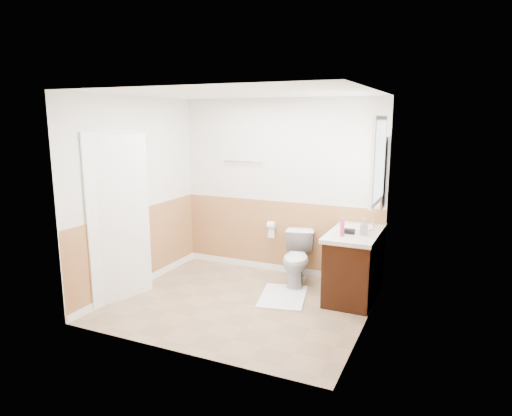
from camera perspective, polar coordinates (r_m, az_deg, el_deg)
The scene contains 32 objects.
floor at distance 5.63m, azimuth -2.02°, elevation -11.93°, with size 3.00×3.00×0.00m, color #8C7051.
ceiling at distance 5.18m, azimuth -2.21°, elevation 14.38°, with size 3.00×3.00×0.00m, color white.
wall_back at distance 6.44m, azimuth 3.03°, elevation 2.63°, with size 3.00×3.00×0.00m, color silver.
wall_front at distance 4.17m, azimuth -10.07°, elevation -2.38°, with size 3.00×3.00×0.00m, color silver.
wall_left at distance 6.07m, azimuth -14.91°, elevation 1.72°, with size 3.00×3.00×0.00m, color silver.
wall_right at distance 4.80m, azimuth 14.15°, elevation -0.72°, with size 3.00×3.00×0.00m, color silver.
wainscot_back at distance 6.58m, azimuth 2.92°, elevation -3.85°, with size 3.00×3.00×0.00m, color #A16C40.
wainscot_front at distance 4.41m, azimuth -9.63°, elevation -11.84°, with size 3.00×3.00×0.00m, color #A16C40.
wainscot_left at distance 6.23m, azimuth -14.47°, elevation -5.10°, with size 2.60×2.60×0.00m, color #A16C40.
wainscot_right at distance 5.01m, azimuth 13.59°, elevation -9.12°, with size 2.60×2.60×0.00m, color #A16C40.
toilet at distance 6.15m, azimuth 5.23°, elevation -6.41°, with size 0.40×0.69×0.71m, color silver.
bath_mat at distance 5.80m, azimuth 3.43°, elevation -11.13°, with size 0.55×0.80×0.02m, color silver.
vanity_cabinet at distance 5.83m, azimuth 12.36°, elevation -7.17°, with size 0.55×1.10×0.80m, color black.
vanity_knob_left at distance 5.76m, azimuth 9.28°, elevation -5.72°, with size 0.03×0.03×0.03m, color silver.
vanity_knob_right at distance 5.94m, azimuth 9.79°, elevation -5.19°, with size 0.03×0.03×0.03m, color silver.
countertop at distance 5.71m, azimuth 12.44°, elevation -3.11°, with size 0.60×1.15×0.05m, color beige.
sink_basin at distance 5.85m, azimuth 12.86°, elevation -2.44°, with size 0.36×0.36×0.02m, color white.
faucet at distance 5.80m, azimuth 14.63°, elevation -2.03°, with size 0.02×0.02×0.14m, color silver.
lotion_bottle at distance 5.40m, azimuth 10.87°, elevation -2.41°, with size 0.05×0.05×0.22m, color #C0316A.
soap_dispenser at distance 5.52m, azimuth 13.51°, elevation -2.30°, with size 0.09×0.09×0.20m, color gray.
hair_dryer_body at distance 5.55m, azimuth 11.70°, elevation -2.88°, with size 0.07×0.07×0.14m, color black.
hair_dryer_handle at distance 5.62m, azimuth 11.54°, elevation -2.99°, with size 0.03×0.03×0.07m, color black.
mirror_panel at distance 5.83m, azimuth 16.00°, elevation 4.26°, with size 0.02×0.35×0.90m, color silver.
window_frame at distance 5.31m, azimuth 15.23°, elevation 5.82°, with size 0.04×0.80×1.00m, color white.
window_glass at distance 5.31m, azimuth 15.41°, elevation 5.80°, with size 0.01×0.70×0.90m, color white.
door at distance 5.71m, azimuth -16.84°, elevation -1.32°, with size 0.05×0.80×2.04m, color white.
door_frame at distance 5.76m, azimuth -17.42°, elevation -1.15°, with size 0.02×0.92×2.10m, color white.
door_knob at distance 5.94m, azimuth -14.29°, elevation -1.41°, with size 0.06×0.06×0.06m, color silver.
towel_bar at distance 6.57m, azimuth -1.60°, elevation 5.89°, with size 0.02×0.02×0.62m, color silver.
tp_holder_bar at distance 6.52m, azimuth 1.93°, elevation -2.19°, with size 0.02×0.02×0.14m, color silver.
tp_roll at distance 6.52m, azimuth 1.93°, elevation -2.19°, with size 0.11×0.11×0.10m, color white.
tp_sheet at distance 6.54m, azimuth 1.92°, elevation -3.13°, with size 0.10×0.01×0.16m, color white.
Camera 1 is at (2.30, -4.63, 2.23)m, focal length 31.59 mm.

